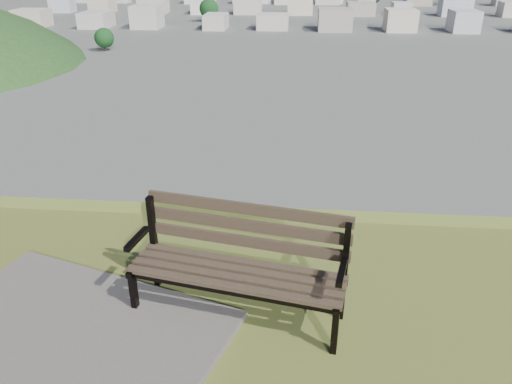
# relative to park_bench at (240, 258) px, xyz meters

# --- Properties ---
(park_bench) EXTENTS (2.00, 0.97, 1.00)m
(park_bench) POSITION_rel_park_bench_xyz_m (0.00, 0.00, 0.00)
(park_bench) COLOR #3F3324
(park_bench) RESTS_ON hilltop_mesa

